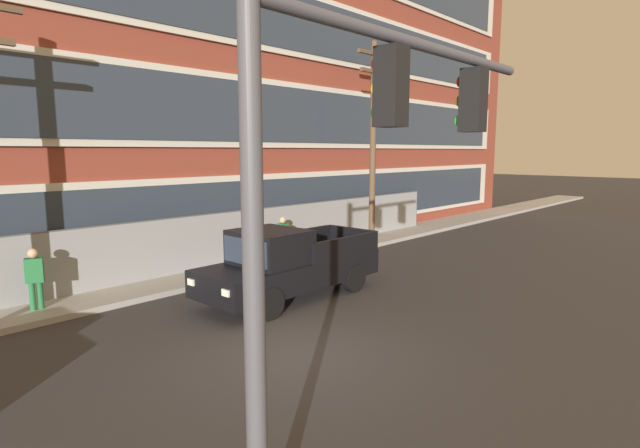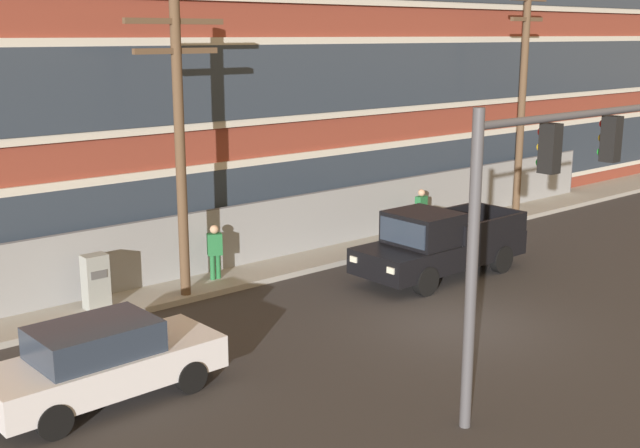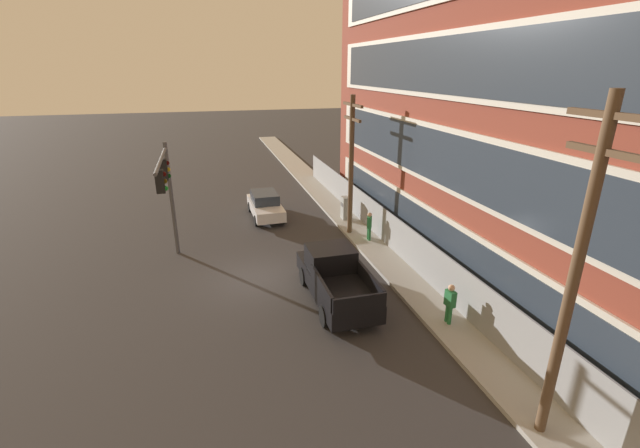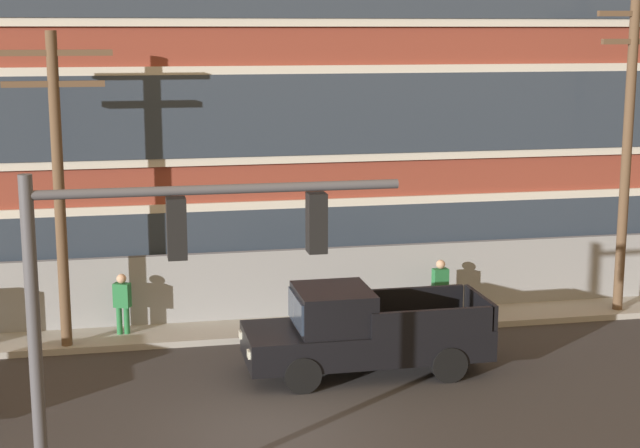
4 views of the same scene
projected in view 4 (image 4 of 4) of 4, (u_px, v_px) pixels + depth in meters
ground_plane at (267, 432)px, 18.76m from camera, size 160.00×160.00×0.00m
sidewalk_building_side at (229, 329)px, 25.00m from camera, size 80.00×2.10×0.16m
brick_mill_building at (443, 42)px, 30.41m from camera, size 38.42×9.60×14.38m
chain_link_fence at (199, 290)px, 25.20m from camera, size 33.11×0.06×1.98m
traffic_signal_mast at (147, 281)px, 14.22m from camera, size 5.48×0.43×5.61m
pickup_truck_black at (361, 333)px, 21.83m from camera, size 5.50×2.10×1.99m
utility_pole_near_corner at (58, 176)px, 22.66m from camera, size 2.70×0.26×7.57m
utility_pole_midblock at (627, 144)px, 25.60m from camera, size 2.04×0.26×8.48m
pedestrian_near_cabinet at (122, 302)px, 24.17m from camera, size 0.46×0.38×1.69m
pedestrian_by_fence at (440, 286)px, 25.64m from camera, size 0.42×0.28×1.69m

